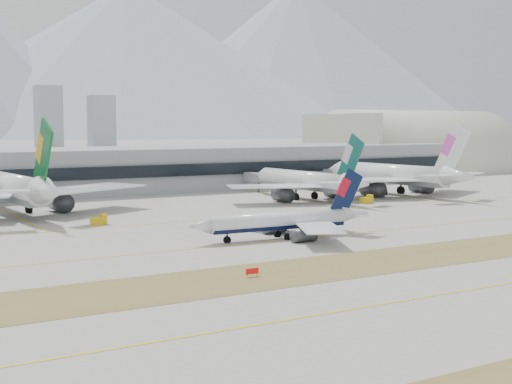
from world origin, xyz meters
TOP-DOWN VIEW (x-y plane):
  - ground at (0.00, 0.00)m, footprint 3000.00×3000.00m
  - taxiing_airliner at (-8.46, -3.14)m, footprint 42.09×36.51m
  - widebody_eva at (-48.26, 64.53)m, footprint 70.23×68.90m
  - widebody_cathay at (37.70, 55.87)m, footprint 59.00×57.63m
  - widebody_china_air at (72.11, 54.69)m, footprint 67.01×65.75m
  - terminal at (0.00, 114.84)m, footprint 280.00×43.10m
  - hangar at (154.56, 135.00)m, footprint 91.00×60.00m
  - hold_sign_left at (-33.17, -32.00)m, footprint 2.20×0.15m
  - gse_b at (-35.09, 35.26)m, footprint 3.55×2.00m
  - gse_c at (47.21, 38.67)m, footprint 3.55×2.00m

SIDE VIEW (x-z plane):
  - ground at x=0.00m, z-range 0.00..0.00m
  - hangar at x=154.56m, z-range -29.86..30.14m
  - hold_sign_left at x=-33.17m, z-range 0.20..1.55m
  - gse_b at x=-35.09m, z-range -0.25..2.35m
  - gse_c at x=47.21m, z-range -0.25..2.35m
  - taxiing_airliner at x=-8.46m, z-range -3.66..10.48m
  - widebody_cathay at x=37.70m, z-range -4.93..16.11m
  - widebody_china_air at x=72.11m, z-range -5.61..18.34m
  - widebody_eva at x=-48.26m, z-range -5.88..19.22m
  - terminal at x=0.00m, z-range 0.00..15.00m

